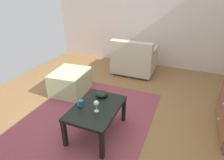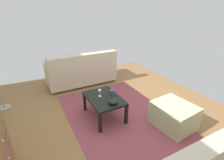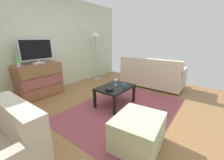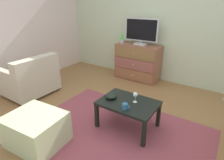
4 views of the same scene
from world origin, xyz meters
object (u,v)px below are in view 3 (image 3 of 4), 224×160
(couch_large, at_px, (151,75))
(ottoman, at_px, (138,131))
(wine_glass, at_px, (116,80))
(tv, at_px, (36,51))
(mug, at_px, (124,86))
(dresser, at_px, (40,80))
(standing_lamp, at_px, (95,38))
(coffee_table, at_px, (115,89))
(lava_lamp, at_px, (17,60))
(bowl_decorative, at_px, (109,89))

(couch_large, bearing_deg, ottoman, -161.68)
(wine_glass, xyz_separation_m, ottoman, (-0.92, -1.04, -0.33))
(tv, relative_size, mug, 6.90)
(dresser, relative_size, couch_large, 0.58)
(dresser, height_order, standing_lamp, standing_lamp)
(standing_lamp, bearing_deg, tv, 177.93)
(coffee_table, bearing_deg, lava_lamp, 123.46)
(standing_lamp, bearing_deg, dresser, 178.64)
(lava_lamp, distance_m, standing_lamp, 2.51)
(lava_lamp, height_order, coffee_table, lava_lamp)
(dresser, bearing_deg, couch_large, -38.43)
(tv, height_order, wine_glass, tv)
(bowl_decorative, xyz_separation_m, ottoman, (-0.57, -0.94, -0.26))
(lava_lamp, distance_m, wine_glass, 2.19)
(coffee_table, relative_size, ottoman, 1.19)
(bowl_decorative, distance_m, couch_large, 2.00)
(tv, distance_m, mug, 2.29)
(dresser, distance_m, lava_lamp, 0.71)
(coffee_table, height_order, mug, mug)
(dresser, height_order, mug, dresser)
(wine_glass, bearing_deg, standing_lamp, 55.07)
(lava_lamp, height_order, couch_large, lava_lamp)
(coffee_table, xyz_separation_m, wine_glass, (0.08, 0.05, 0.17))
(mug, height_order, couch_large, couch_large)
(mug, relative_size, couch_large, 0.06)
(coffee_table, relative_size, wine_glass, 5.30)
(dresser, distance_m, ottoman, 2.82)
(ottoman, relative_size, standing_lamp, 0.41)
(bowl_decorative, relative_size, ottoman, 0.25)
(dresser, height_order, couch_large, couch_large)
(wine_glass, bearing_deg, ottoman, -131.55)
(lava_lamp, bearing_deg, mug, -58.01)
(wine_glass, relative_size, couch_large, 0.09)
(mug, xyz_separation_m, ottoman, (-0.89, -0.79, -0.26))
(dresser, relative_size, standing_lamp, 0.62)
(mug, bearing_deg, couch_large, 2.06)
(bowl_decorative, xyz_separation_m, couch_large, (1.99, -0.09, -0.13))
(ottoman, bearing_deg, tv, 87.53)
(tv, distance_m, lava_lamp, 0.50)
(dresser, bearing_deg, standing_lamp, -1.36)
(bowl_decorative, bearing_deg, mug, -24.83)
(coffee_table, distance_m, bowl_decorative, 0.29)
(mug, bearing_deg, dresser, 111.81)
(lava_lamp, bearing_deg, tv, 8.23)
(bowl_decorative, relative_size, standing_lamp, 0.10)
(wine_glass, relative_size, bowl_decorative, 0.89)
(wine_glass, relative_size, standing_lamp, 0.09)
(couch_large, xyz_separation_m, standing_lamp, (-0.44, 1.91, 1.11))
(couch_large, bearing_deg, wine_glass, 173.42)
(dresser, xyz_separation_m, lava_lamp, (-0.43, -0.04, 0.57))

